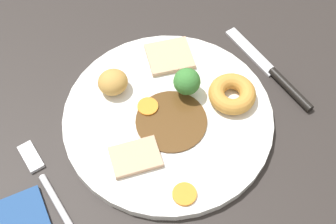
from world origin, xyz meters
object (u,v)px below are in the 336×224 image
object	(u,v)px
yorkshire_pudding	(232,94)
knife	(275,75)
broccoli_floret	(187,82)
dinner_plate	(168,118)
carrot_coin_back	(184,194)
meat_slice_under	(135,157)
carrot_coin_front	(148,107)
roast_potato_left	(113,82)
fork	(47,184)
meat_slice_main	(169,56)

from	to	relation	value
yorkshire_pudding	knife	size ratio (longest dim) A/B	0.36
yorkshire_pudding	broccoli_floret	world-z (taller)	broccoli_floret
dinner_plate	carrot_coin_back	xyz separation A→B (cm)	(-5.54, -10.57, 0.91)
meat_slice_under	carrot_coin_back	xyz separation A→B (cm)	(1.90, -7.94, -0.19)
meat_slice_under	carrot_coin_front	world-z (taller)	meat_slice_under
dinner_plate	broccoli_floret	xyz separation A→B (cm)	(4.49, 1.51, 3.33)
yorkshire_pudding	meat_slice_under	bearing A→B (deg)	178.00
carrot_coin_front	carrot_coin_back	xyz separation A→B (cm)	(-4.09, -13.33, -0.08)
dinner_plate	roast_potato_left	distance (cm)	9.35
knife	fork	bearing A→B (deg)	84.60
meat_slice_under	roast_potato_left	world-z (taller)	roast_potato_left
meat_slice_main	knife	xyz separation A→B (cm)	(11.03, -11.56, -1.35)
dinner_plate	knife	world-z (taller)	dinner_plate
meat_slice_under	yorkshire_pudding	distance (cm)	16.37
dinner_plate	roast_potato_left	size ratio (longest dim) A/B	6.82
meat_slice_main	yorkshire_pudding	distance (cm)	11.45
carrot_coin_back	knife	size ratio (longest dim) A/B	0.17
dinner_plate	meat_slice_under	size ratio (longest dim) A/B	4.58
roast_potato_left	fork	xyz separation A→B (cm)	(-15.20, -6.56, -2.65)
meat_slice_under	carrot_coin_back	size ratio (longest dim) A/B	2.05
fork	knife	size ratio (longest dim) A/B	0.83
meat_slice_main	carrot_coin_front	size ratio (longest dim) A/B	2.22
dinner_plate	meat_slice_under	world-z (taller)	meat_slice_under
dinner_plate	yorkshire_pudding	world-z (taller)	yorkshire_pudding
carrot_coin_back	broccoli_floret	distance (cm)	15.88
carrot_coin_back	broccoli_floret	size ratio (longest dim) A/B	0.68
roast_potato_left	broccoli_floret	world-z (taller)	broccoli_floret
yorkshire_pudding	knife	xyz separation A→B (cm)	(8.55, -0.40, -2.10)
dinner_plate	knife	bearing A→B (deg)	-11.65
dinner_plate	meat_slice_under	bearing A→B (deg)	-160.57
broccoli_floret	roast_potato_left	bearing A→B (deg)	138.67
roast_potato_left	carrot_coin_back	xyz separation A→B (cm)	(-2.18, -18.98, -1.42)
dinner_plate	broccoli_floret	bearing A→B (deg)	18.63
meat_slice_main	yorkshire_pudding	size ratio (longest dim) A/B	0.97
roast_potato_left	knife	xyz separation A→B (cm)	(20.81, -12.01, -2.58)
carrot_coin_back	dinner_plate	bearing A→B (deg)	62.35
dinner_plate	carrot_coin_front	size ratio (longest dim) A/B	10.01
meat_slice_main	broccoli_floret	size ratio (longest dim) A/B	1.41
broccoli_floret	knife	xyz separation A→B (cm)	(12.97, -5.11, -3.57)
yorkshire_pudding	fork	world-z (taller)	yorkshire_pudding
meat_slice_under	carrot_coin_back	bearing A→B (deg)	-76.52
meat_slice_under	broccoli_floret	distance (cm)	12.82
fork	yorkshire_pudding	bearing A→B (deg)	-96.03
dinner_plate	meat_slice_under	distance (cm)	7.97
meat_slice_main	meat_slice_under	bearing A→B (deg)	-142.65
meat_slice_under	meat_slice_main	bearing A→B (deg)	37.35
carrot_coin_front	broccoli_floret	bearing A→B (deg)	-11.83
meat_slice_main	fork	world-z (taller)	meat_slice_main
dinner_plate	broccoli_floret	world-z (taller)	broccoli_floret
roast_potato_left	carrot_coin_front	distance (cm)	6.11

